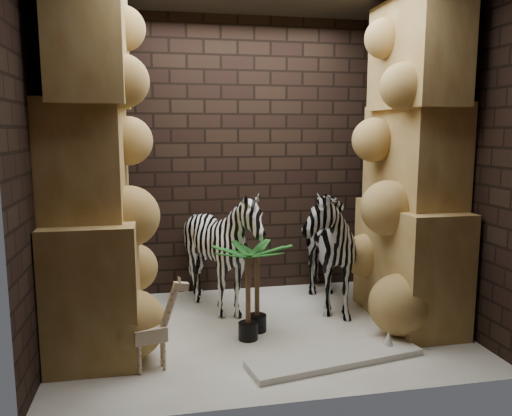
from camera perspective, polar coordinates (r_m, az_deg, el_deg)
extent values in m
plane|color=white|center=(4.73, 0.60, -13.54)|extent=(3.50, 3.50, 0.00)
plane|color=black|center=(5.61, -2.02, 5.74)|extent=(3.50, 0.00, 3.50)
plane|color=black|center=(3.18, 5.30, 3.45)|extent=(3.50, 0.00, 3.50)
plane|color=black|center=(4.37, -22.48, 4.25)|extent=(0.00, 3.00, 3.00)
plane|color=black|center=(5.05, 20.54, 4.86)|extent=(0.00, 3.00, 3.00)
imported|color=white|center=(5.19, 6.95, -3.00)|extent=(0.73, 1.28, 1.48)
imported|color=white|center=(4.98, -3.79, -5.51)|extent=(1.38, 1.52, 1.13)
cube|color=silver|center=(4.20, 8.88, -16.26)|extent=(1.45, 0.59, 0.05)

